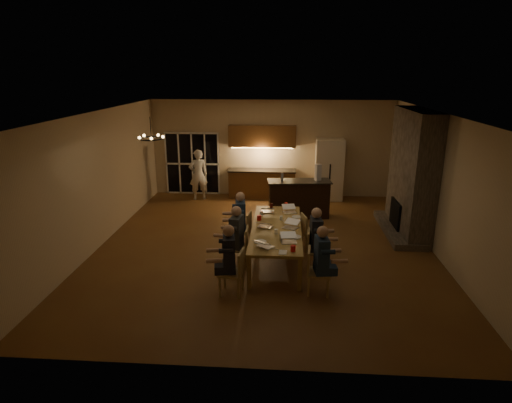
% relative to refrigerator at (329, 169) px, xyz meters
% --- Properties ---
extents(floor, '(9.00, 9.00, 0.00)m').
position_rel_refrigerator_xyz_m(floor, '(-1.90, -4.15, -1.00)').
color(floor, brown).
rests_on(floor, ground).
extents(back_wall, '(8.00, 0.04, 3.20)m').
position_rel_refrigerator_xyz_m(back_wall, '(-1.90, 0.37, 0.60)').
color(back_wall, '#CAB58F').
rests_on(back_wall, ground).
extents(left_wall, '(0.04, 9.00, 3.20)m').
position_rel_refrigerator_xyz_m(left_wall, '(-5.92, -4.15, 0.60)').
color(left_wall, '#CAB58F').
rests_on(left_wall, ground).
extents(right_wall, '(0.04, 9.00, 3.20)m').
position_rel_refrigerator_xyz_m(right_wall, '(2.12, -4.15, 0.60)').
color(right_wall, '#CAB58F').
rests_on(right_wall, ground).
extents(ceiling, '(8.00, 9.00, 0.04)m').
position_rel_refrigerator_xyz_m(ceiling, '(-1.90, -4.15, 2.22)').
color(ceiling, white).
rests_on(ceiling, back_wall).
extents(french_doors, '(1.86, 0.08, 2.10)m').
position_rel_refrigerator_xyz_m(french_doors, '(-4.60, 0.32, 0.05)').
color(french_doors, black).
rests_on(french_doors, ground).
extents(fireplace, '(0.58, 2.50, 3.20)m').
position_rel_refrigerator_xyz_m(fireplace, '(1.80, -2.95, 0.60)').
color(fireplace, '#64594E').
rests_on(fireplace, ground).
extents(kitchenette, '(2.24, 0.68, 2.40)m').
position_rel_refrigerator_xyz_m(kitchenette, '(-2.20, 0.05, 0.20)').
color(kitchenette, brown).
rests_on(kitchenette, ground).
extents(refrigerator, '(0.90, 0.68, 2.00)m').
position_rel_refrigerator_xyz_m(refrigerator, '(0.00, 0.00, 0.00)').
color(refrigerator, beige).
rests_on(refrigerator, ground).
extents(dining_table, '(1.10, 3.08, 0.75)m').
position_rel_refrigerator_xyz_m(dining_table, '(-1.60, -4.84, -0.62)').
color(dining_table, '#AA8544').
rests_on(dining_table, ground).
extents(bar_island, '(1.87, 0.86, 1.08)m').
position_rel_refrigerator_xyz_m(bar_island, '(-1.02, -1.88, -0.46)').
color(bar_island, black).
rests_on(bar_island, ground).
extents(chair_left_near, '(0.49, 0.49, 0.89)m').
position_rel_refrigerator_xyz_m(chair_left_near, '(-2.41, -6.50, -0.55)').
color(chair_left_near, '#A38951').
rests_on(chair_left_near, ground).
extents(chair_left_mid, '(0.44, 0.44, 0.89)m').
position_rel_refrigerator_xyz_m(chair_left_mid, '(-2.42, -5.32, -0.55)').
color(chair_left_mid, '#A38951').
rests_on(chair_left_mid, ground).
extents(chair_left_far, '(0.50, 0.50, 0.89)m').
position_rel_refrigerator_xyz_m(chair_left_far, '(-2.46, -4.26, -0.55)').
color(chair_left_far, '#A38951').
rests_on(chair_left_far, ground).
extents(chair_right_near, '(0.48, 0.48, 0.89)m').
position_rel_refrigerator_xyz_m(chair_right_near, '(-0.75, -6.36, -0.55)').
color(chair_right_near, '#A38951').
rests_on(chair_right_near, ground).
extents(chair_right_mid, '(0.48, 0.48, 0.89)m').
position_rel_refrigerator_xyz_m(chair_right_mid, '(-0.71, -5.38, -0.55)').
color(chair_right_mid, '#A38951').
rests_on(chair_right_mid, ground).
extents(chair_right_far, '(0.54, 0.54, 0.89)m').
position_rel_refrigerator_xyz_m(chair_right_far, '(-0.78, -4.31, -0.55)').
color(chair_right_far, '#A38951').
rests_on(chair_right_far, ground).
extents(person_left_near, '(0.69, 0.69, 1.38)m').
position_rel_refrigerator_xyz_m(person_left_near, '(-2.46, -6.45, -0.31)').
color(person_left_near, '#23242D').
rests_on(person_left_near, ground).
extents(person_right_near, '(0.67, 0.67, 1.38)m').
position_rel_refrigerator_xyz_m(person_right_near, '(-0.72, -6.39, -0.31)').
color(person_right_near, navy).
rests_on(person_right_near, ground).
extents(person_left_mid, '(0.70, 0.70, 1.38)m').
position_rel_refrigerator_xyz_m(person_left_mid, '(-2.44, -5.32, -0.31)').
color(person_left_mid, '#33383C').
rests_on(person_left_mid, ground).
extents(person_right_mid, '(0.64, 0.64, 1.38)m').
position_rel_refrigerator_xyz_m(person_right_mid, '(-0.76, -5.31, -0.31)').
color(person_right_mid, '#23242D').
rests_on(person_right_mid, ground).
extents(person_left_far, '(0.68, 0.68, 1.38)m').
position_rel_refrigerator_xyz_m(person_left_far, '(-2.47, -4.23, -0.31)').
color(person_left_far, navy).
rests_on(person_left_far, ground).
extents(standing_person, '(0.71, 0.59, 1.67)m').
position_rel_refrigerator_xyz_m(standing_person, '(-4.27, -0.35, -0.17)').
color(standing_person, silver).
rests_on(standing_person, ground).
extents(chandelier, '(0.53, 0.53, 0.03)m').
position_rel_refrigerator_xyz_m(chandelier, '(-4.23, -5.08, 1.75)').
color(chandelier, black).
rests_on(chandelier, ceiling).
extents(laptop_a, '(0.42, 0.42, 0.23)m').
position_rel_refrigerator_xyz_m(laptop_a, '(-1.79, -5.94, -0.14)').
color(laptop_a, silver).
rests_on(laptop_a, dining_table).
extents(laptop_b, '(0.35, 0.32, 0.23)m').
position_rel_refrigerator_xyz_m(laptop_b, '(-1.33, -5.70, -0.14)').
color(laptop_b, silver).
rests_on(laptop_b, dining_table).
extents(laptop_c, '(0.39, 0.36, 0.23)m').
position_rel_refrigerator_xyz_m(laptop_c, '(-1.85, -4.83, -0.14)').
color(laptop_c, silver).
rests_on(laptop_c, dining_table).
extents(laptop_d, '(0.41, 0.39, 0.23)m').
position_rel_refrigerator_xyz_m(laptop_d, '(-1.29, -4.87, -0.14)').
color(laptop_d, silver).
rests_on(laptop_d, dining_table).
extents(laptop_e, '(0.34, 0.31, 0.23)m').
position_rel_refrigerator_xyz_m(laptop_e, '(-1.84, -3.77, -0.14)').
color(laptop_e, silver).
rests_on(laptop_e, dining_table).
extents(laptop_f, '(0.37, 0.34, 0.23)m').
position_rel_refrigerator_xyz_m(laptop_f, '(-1.30, -3.78, -0.14)').
color(laptop_f, silver).
rests_on(laptop_f, dining_table).
extents(mug_front, '(0.08, 0.08, 0.10)m').
position_rel_refrigerator_xyz_m(mug_front, '(-1.60, -5.23, -0.20)').
color(mug_front, white).
rests_on(mug_front, dining_table).
extents(mug_mid, '(0.07, 0.07, 0.10)m').
position_rel_refrigerator_xyz_m(mug_mid, '(-1.50, -4.35, -0.20)').
color(mug_mid, white).
rests_on(mug_mid, dining_table).
extents(mug_back, '(0.08, 0.08, 0.10)m').
position_rel_refrigerator_xyz_m(mug_back, '(-1.98, -4.02, -0.20)').
color(mug_back, white).
rests_on(mug_back, dining_table).
extents(redcup_near, '(0.10, 0.10, 0.12)m').
position_rel_refrigerator_xyz_m(redcup_near, '(-1.25, -6.14, -0.19)').
color(redcup_near, red).
rests_on(redcup_near, dining_table).
extents(redcup_mid, '(0.10, 0.10, 0.12)m').
position_rel_refrigerator_xyz_m(redcup_mid, '(-2.02, -4.39, -0.19)').
color(redcup_mid, red).
rests_on(redcup_mid, dining_table).
extents(redcup_far, '(0.09, 0.09, 0.12)m').
position_rel_refrigerator_xyz_m(redcup_far, '(-1.39, -3.36, -0.19)').
color(redcup_far, red).
rests_on(redcup_far, dining_table).
extents(can_silver, '(0.07, 0.07, 0.12)m').
position_rel_refrigerator_xyz_m(can_silver, '(-1.49, -5.58, -0.19)').
color(can_silver, '#B2B2B7').
rests_on(can_silver, dining_table).
extents(can_cola, '(0.07, 0.07, 0.12)m').
position_rel_refrigerator_xyz_m(can_cola, '(-1.76, -3.44, -0.19)').
color(can_cola, '#3F0F0C').
rests_on(can_cola, dining_table).
extents(can_right, '(0.06, 0.06, 0.12)m').
position_rel_refrigerator_xyz_m(can_right, '(-1.15, -4.59, -0.19)').
color(can_right, '#B2B2B7').
rests_on(can_right, dining_table).
extents(plate_near, '(0.26, 0.26, 0.02)m').
position_rel_refrigerator_xyz_m(plate_near, '(-1.19, -5.40, -0.24)').
color(plate_near, white).
rests_on(plate_near, dining_table).
extents(plate_left, '(0.26, 0.26, 0.02)m').
position_rel_refrigerator_xyz_m(plate_left, '(-1.91, -5.72, -0.24)').
color(plate_left, white).
rests_on(plate_left, dining_table).
extents(plate_far, '(0.24, 0.24, 0.02)m').
position_rel_refrigerator_xyz_m(plate_far, '(-1.13, -4.12, -0.24)').
color(plate_far, white).
rests_on(plate_far, dining_table).
extents(notepad, '(0.17, 0.22, 0.01)m').
position_rel_refrigerator_xyz_m(notepad, '(-1.44, -6.21, -0.24)').
color(notepad, white).
rests_on(notepad, dining_table).
extents(bar_bottle, '(0.08, 0.08, 0.24)m').
position_rel_refrigerator_xyz_m(bar_bottle, '(-1.52, -1.97, 0.20)').
color(bar_bottle, '#99999E').
rests_on(bar_bottle, bar_island).
extents(bar_blender, '(0.20, 0.20, 0.47)m').
position_rel_refrigerator_xyz_m(bar_blender, '(-0.49, -1.80, 0.32)').
color(bar_blender, silver).
rests_on(bar_blender, bar_island).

